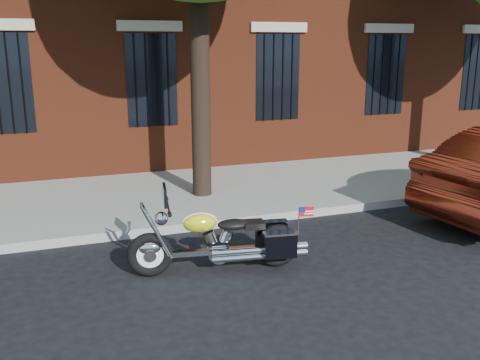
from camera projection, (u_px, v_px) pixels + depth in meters
name	position (u px, v px, depth m)	size (l,w,h in m)	color
ground	(224.00, 260.00, 7.62)	(120.00, 120.00, 0.00)	black
curb	(198.00, 225.00, 8.86)	(40.00, 0.16, 0.15)	gray
sidewalk	(173.00, 195.00, 10.58)	(40.00, 3.60, 0.15)	gray
motorcycle	(224.00, 242.00, 7.17)	(2.38, 0.92, 1.23)	black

